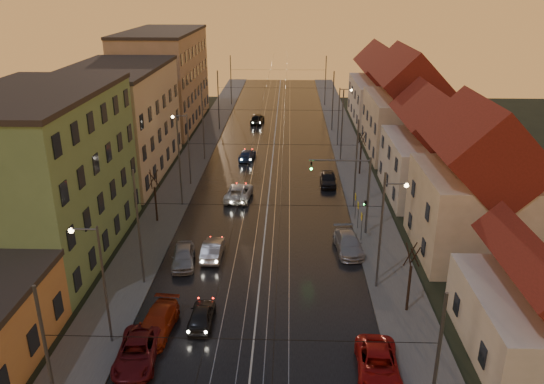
# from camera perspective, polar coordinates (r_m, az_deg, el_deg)

# --- Properties ---
(ground) EXTENTS (160.00, 160.00, 0.00)m
(ground) POSITION_cam_1_polar(r_m,az_deg,el_deg) (32.51, -2.27, -18.34)
(ground) COLOR black
(ground) RESTS_ON ground
(road) EXTENTS (16.00, 120.00, 0.04)m
(road) POSITION_cam_1_polar(r_m,az_deg,el_deg) (68.20, 0.06, 3.67)
(road) COLOR black
(road) RESTS_ON ground
(sidewalk_left) EXTENTS (4.00, 120.00, 0.15)m
(sidewalk_left) POSITION_cam_1_polar(r_m,az_deg,el_deg) (69.20, -8.27, 3.76)
(sidewalk_left) COLOR #4C4C4C
(sidewalk_left) RESTS_ON ground
(sidewalk_right) EXTENTS (4.00, 120.00, 0.15)m
(sidewalk_right) POSITION_cam_1_polar(r_m,az_deg,el_deg) (68.61, 8.45, 3.60)
(sidewalk_right) COLOR #4C4C4C
(sidewalk_right) RESTS_ON ground
(tram_rail_0) EXTENTS (0.06, 120.00, 0.03)m
(tram_rail_0) POSITION_cam_1_polar(r_m,az_deg,el_deg) (68.29, -1.79, 3.72)
(tram_rail_0) COLOR gray
(tram_rail_0) RESTS_ON road
(tram_rail_1) EXTENTS (0.06, 120.00, 0.03)m
(tram_rail_1) POSITION_cam_1_polar(r_m,az_deg,el_deg) (68.21, -0.59, 3.71)
(tram_rail_1) COLOR gray
(tram_rail_1) RESTS_ON road
(tram_rail_2) EXTENTS (0.06, 120.00, 0.03)m
(tram_rail_2) POSITION_cam_1_polar(r_m,az_deg,el_deg) (68.17, 0.70, 3.70)
(tram_rail_2) COLOR gray
(tram_rail_2) RESTS_ON road
(tram_rail_3) EXTENTS (0.06, 120.00, 0.03)m
(tram_rail_3) POSITION_cam_1_polar(r_m,az_deg,el_deg) (68.16, 1.91, 3.68)
(tram_rail_3) COLOR gray
(tram_rail_3) RESTS_ON road
(apartment_left_1) EXTENTS (10.00, 18.00, 13.00)m
(apartment_left_1) POSITION_cam_1_polar(r_m,az_deg,el_deg) (45.83, -23.49, 1.42)
(apartment_left_1) COLOR #5E8253
(apartment_left_1) RESTS_ON ground
(apartment_left_2) EXTENTS (10.00, 20.00, 12.00)m
(apartment_left_2) POSITION_cam_1_polar(r_m,az_deg,el_deg) (63.82, -16.16, 7.16)
(apartment_left_2) COLOR #BCA991
(apartment_left_2) RESTS_ON ground
(apartment_left_3) EXTENTS (10.00, 24.00, 14.00)m
(apartment_left_3) POSITION_cam_1_polar(r_m,az_deg,el_deg) (86.31, -11.50, 11.79)
(apartment_left_3) COLOR #8D795B
(apartment_left_3) RESTS_ON ground
(house_right_0) EXTENTS (8.16, 10.20, 5.80)m
(house_right_0) POSITION_cam_1_polar(r_m,az_deg,el_deg) (35.61, 26.96, -11.30)
(house_right_0) COLOR beige
(house_right_0) RESTS_ON ground
(house_right_1) EXTENTS (8.67, 10.20, 10.80)m
(house_right_1) POSITION_cam_1_polar(r_m,az_deg,el_deg) (45.31, 21.02, 0.14)
(house_right_1) COLOR #BBAC90
(house_right_1) RESTS_ON ground
(house_right_2) EXTENTS (9.18, 12.24, 9.20)m
(house_right_2) POSITION_cam_1_polar(r_m,az_deg,el_deg) (57.32, 16.95, 4.10)
(house_right_2) COLOR beige
(house_right_2) RESTS_ON ground
(house_right_3) EXTENTS (9.18, 14.28, 11.50)m
(house_right_3) POSITION_cam_1_polar(r_m,az_deg,el_deg) (71.15, 14.11, 8.61)
(house_right_3) COLOR #BBAC90
(house_right_3) RESTS_ON ground
(house_right_4) EXTENTS (9.18, 16.32, 10.00)m
(house_right_4) POSITION_cam_1_polar(r_m,az_deg,el_deg) (88.63, 11.75, 10.73)
(house_right_4) COLOR beige
(house_right_4) RESTS_ON ground
(catenary_pole_l_0) EXTENTS (0.16, 0.16, 9.00)m
(catenary_pole_l_0) POSITION_cam_1_polar(r_m,az_deg,el_deg) (27.13, -22.76, -17.42)
(catenary_pole_l_0) COLOR #595B60
(catenary_pole_l_0) RESTS_ON ground
(catenary_pole_r_0) EXTENTS (0.16, 0.16, 9.00)m
(catenary_pole_r_0) POSITION_cam_1_polar(r_m,az_deg,el_deg) (25.81, 17.08, -18.82)
(catenary_pole_r_0) COLOR #595B60
(catenary_pole_r_0) RESTS_ON ground
(catenary_pole_l_1) EXTENTS (0.16, 0.16, 9.00)m
(catenary_pole_l_1) POSITION_cam_1_polar(r_m,az_deg,el_deg) (39.10, -14.14, -3.90)
(catenary_pole_l_1) COLOR #595B60
(catenary_pole_l_1) RESTS_ON ground
(catenary_pole_r_1) EXTENTS (0.16, 0.16, 9.00)m
(catenary_pole_r_1) POSITION_cam_1_polar(r_m,az_deg,el_deg) (38.20, 11.60, -4.29)
(catenary_pole_r_1) COLOR #595B60
(catenary_pole_r_1) RESTS_ON ground
(catenary_pole_l_2) EXTENTS (0.16, 0.16, 9.00)m
(catenary_pole_l_2) POSITION_cam_1_polar(r_m,az_deg,el_deg) (52.65, -9.91, 3.06)
(catenary_pole_l_2) COLOR #595B60
(catenary_pole_l_2) RESTS_ON ground
(catenary_pole_r_2) EXTENTS (0.16, 0.16, 9.00)m
(catenary_pole_r_2) POSITION_cam_1_polar(r_m,az_deg,el_deg) (51.98, 9.03, 2.88)
(catenary_pole_r_2) COLOR #595B60
(catenary_pole_r_2) RESTS_ON ground
(catenary_pole_l_3) EXTENTS (0.16, 0.16, 9.00)m
(catenary_pole_l_3) POSITION_cam_1_polar(r_m,az_deg,el_deg) (66.82, -7.42, 7.12)
(catenary_pole_l_3) COLOR #595B60
(catenary_pole_l_3) RESTS_ON ground
(catenary_pole_r_3) EXTENTS (0.16, 0.16, 9.00)m
(catenary_pole_r_3) POSITION_cam_1_polar(r_m,az_deg,el_deg) (66.30, 7.54, 7.00)
(catenary_pole_r_3) COLOR #595B60
(catenary_pole_r_3) RESTS_ON ground
(catenary_pole_l_4) EXTENTS (0.16, 0.16, 9.00)m
(catenary_pole_l_4) POSITION_cam_1_polar(r_m,az_deg,el_deg) (81.29, -5.79, 9.74)
(catenary_pole_l_4) COLOR #595B60
(catenary_pole_l_4) RESTS_ON ground
(catenary_pole_r_4) EXTENTS (0.16, 0.16, 9.00)m
(catenary_pole_r_4) POSITION_cam_1_polar(r_m,az_deg,el_deg) (80.86, 6.57, 9.64)
(catenary_pole_r_4) COLOR #595B60
(catenary_pole_r_4) RESTS_ON ground
(catenary_pole_l_5) EXTENTS (0.16, 0.16, 9.00)m
(catenary_pole_l_5) POSITION_cam_1_polar(r_m,az_deg,el_deg) (98.86, -4.44, 11.85)
(catenary_pole_l_5) COLOR #595B60
(catenary_pole_l_5) RESTS_ON ground
(catenary_pole_r_5) EXTENTS (0.16, 0.16, 9.00)m
(catenary_pole_r_5) POSITION_cam_1_polar(r_m,az_deg,el_deg) (98.51, 5.77, 11.78)
(catenary_pole_r_5) COLOR #595B60
(catenary_pole_r_5) RESTS_ON ground
(street_lamp_0) EXTENTS (1.75, 0.32, 8.00)m
(street_lamp_0) POSITION_cam_1_polar(r_m,az_deg,el_deg) (33.19, -18.21, -8.39)
(street_lamp_0) COLOR #595B60
(street_lamp_0) RESTS_ON ground
(street_lamp_1) EXTENTS (1.75, 0.32, 8.00)m
(street_lamp_1) POSITION_cam_1_polar(r_m,az_deg,el_deg) (39.02, 12.15, -3.15)
(street_lamp_1) COLOR #595B60
(street_lamp_1) RESTS_ON ground
(street_lamp_2) EXTENTS (1.75, 0.32, 8.00)m
(street_lamp_2) POSITION_cam_1_polar(r_m,az_deg,el_deg) (58.26, -9.28, 5.28)
(street_lamp_2) COLOR #595B60
(street_lamp_2) RESTS_ON ground
(street_lamp_3) EXTENTS (1.75, 0.32, 8.00)m
(street_lamp_3) POSITION_cam_1_polar(r_m,az_deg,el_deg) (73.03, 7.45, 8.65)
(street_lamp_3) COLOR #595B60
(street_lamp_3) RESTS_ON ground
(traffic_light_mast) EXTENTS (5.30, 0.32, 7.20)m
(traffic_light_mast) POSITION_cam_1_polar(r_m,az_deg,el_deg) (46.26, 9.14, 0.64)
(traffic_light_mast) COLOR #595B60
(traffic_light_mast) RESTS_ON ground
(bare_tree_0) EXTENTS (1.09, 1.09, 5.11)m
(bare_tree_0) POSITION_cam_1_polar(r_m,az_deg,el_deg) (50.03, -12.43, -0.57)
(bare_tree_0) COLOR black
(bare_tree_0) RESTS_ON ground
(bare_tree_1) EXTENTS (1.09, 1.09, 5.11)m
(bare_tree_1) POSITION_cam_1_polar(r_m,az_deg,el_deg) (36.85, 14.59, -9.13)
(bare_tree_1) COLOR black
(bare_tree_1) RESTS_ON ground
(bare_tree_2) EXTENTS (1.09, 1.09, 5.11)m
(bare_tree_2) POSITION_cam_1_polar(r_m,az_deg,el_deg) (62.27, 9.52, 4.01)
(bare_tree_2) COLOR black
(bare_tree_2) RESTS_ON ground
(driving_car_0) EXTENTS (1.55, 3.82, 1.30)m
(driving_car_0) POSITION_cam_1_polar(r_m,az_deg,el_deg) (35.83, -7.58, -12.99)
(driving_car_0) COLOR black
(driving_car_0) RESTS_ON ground
(driving_car_1) EXTENTS (1.55, 4.34, 1.43)m
(driving_car_1) POSITION_cam_1_polar(r_m,az_deg,el_deg) (43.66, -6.38, -6.11)
(driving_car_1) COLOR #939398
(driving_car_1) RESTS_ON ground
(driving_car_2) EXTENTS (2.89, 5.47, 1.47)m
(driving_car_2) POSITION_cam_1_polar(r_m,az_deg,el_deg) (54.97, -3.58, -0.03)
(driving_car_2) COLOR #BCBCBC
(driving_car_2) RESTS_ON ground
(driving_car_3) EXTENTS (2.22, 4.57, 1.28)m
(driving_car_3) POSITION_cam_1_polar(r_m,az_deg,el_deg) (67.56, -2.69, 4.03)
(driving_car_3) COLOR navy
(driving_car_3) RESTS_ON ground
(driving_car_4) EXTENTS (2.32, 4.81, 1.58)m
(driving_car_4) POSITION_cam_1_polar(r_m,az_deg,el_deg) (85.70, -1.59, 7.90)
(driving_car_4) COLOR black
(driving_car_4) RESTS_ON ground
(parked_left_1) EXTENTS (2.65, 5.13, 1.38)m
(parked_left_1) POSITION_cam_1_polar(r_m,az_deg,el_deg) (33.41, -14.31, -16.33)
(parked_left_1) COLOR #570E13
(parked_left_1) RESTS_ON ground
(parked_left_2) EXTENTS (2.37, 5.00, 1.41)m
(parked_left_2) POSITION_cam_1_polar(r_m,az_deg,el_deg) (35.51, -12.24, -13.59)
(parked_left_2) COLOR maroon
(parked_left_2) RESTS_ON ground
(parked_left_3) EXTENTS (2.30, 4.54, 1.48)m
(parked_left_3) POSITION_cam_1_polar(r_m,az_deg,el_deg) (42.82, -9.52, -6.82)
(parked_left_3) COLOR #97989C
(parked_left_3) RESTS_ON ground
(parked_right_0) EXTENTS (2.66, 5.27, 1.43)m
(parked_right_0) POSITION_cam_1_polar(r_m,az_deg,el_deg) (32.09, 11.33, -17.79)
(parked_right_0) COLOR #9C0F0F
(parked_right_0) RESTS_ON ground
(parked_right_1) EXTENTS (2.47, 5.17, 1.45)m
(parked_right_1) POSITION_cam_1_polar(r_m,az_deg,el_deg) (44.72, 8.20, -5.48)
(parked_right_1) COLOR #A1A1A6
(parked_right_1) RESTS_ON ground
(parked_right_2) EXTENTS (1.82, 4.31, 1.46)m
(parked_right_2) POSITION_cam_1_polar(r_m,az_deg,el_deg) (59.00, 6.06, 1.41)
(parked_right_2) COLOR black
(parked_right_2) RESTS_ON ground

